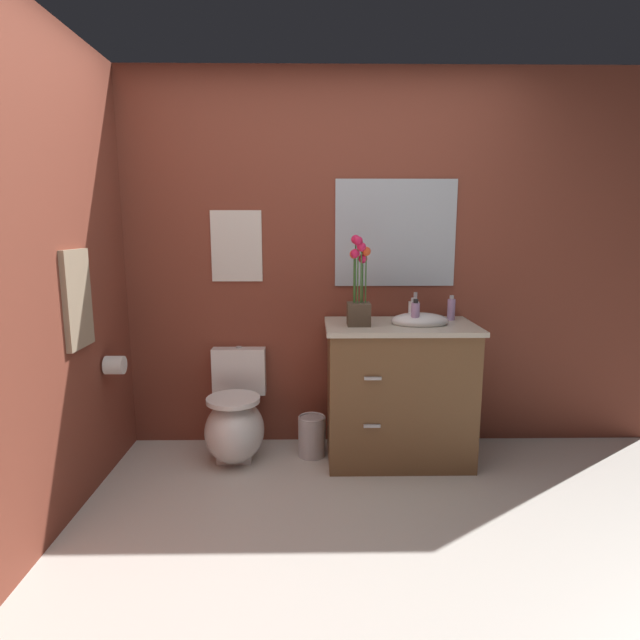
% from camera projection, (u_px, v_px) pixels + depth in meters
% --- Properties ---
extents(ground_plane, '(8.96, 8.96, 0.00)m').
position_uv_depth(ground_plane, '(334.00, 573.00, 2.27)').
color(ground_plane, beige).
extents(wall_back, '(4.18, 0.05, 2.50)m').
position_uv_depth(wall_back, '(356.00, 263.00, 3.50)').
color(wall_back, brown).
rests_on(wall_back, ground_plane).
extents(wall_left, '(0.05, 4.06, 2.50)m').
position_uv_depth(wall_left, '(43.00, 279.00, 2.45)').
color(wall_left, brown).
rests_on(wall_left, ground_plane).
extents(toilet, '(0.38, 0.59, 0.69)m').
position_uv_depth(toilet, '(236.00, 422.00, 3.37)').
color(toilet, white).
rests_on(toilet, ground_plane).
extents(vanity_cabinet, '(0.94, 0.56, 1.07)m').
position_uv_depth(vanity_cabinet, '(399.00, 390.00, 3.32)').
color(vanity_cabinet, brown).
rests_on(vanity_cabinet, ground_plane).
extents(flower_vase, '(0.14, 0.14, 0.55)m').
position_uv_depth(flower_vase, '(359.00, 294.00, 3.17)').
color(flower_vase, '#4C3D2D').
rests_on(flower_vase, vanity_cabinet).
extents(soap_bottle, '(0.05, 0.05, 0.16)m').
position_uv_depth(soap_bottle, '(451.00, 309.00, 3.37)').
color(soap_bottle, '#B28CBF').
rests_on(soap_bottle, vanity_cabinet).
extents(lotion_bottle, '(0.05, 0.05, 0.17)m').
position_uv_depth(lotion_bottle, '(415.00, 314.00, 3.17)').
color(lotion_bottle, '#B28CBF').
rests_on(lotion_bottle, vanity_cabinet).
extents(hand_wash_bottle, '(0.07, 0.07, 0.15)m').
position_uv_depth(hand_wash_bottle, '(414.00, 311.00, 3.33)').
color(hand_wash_bottle, white).
rests_on(hand_wash_bottle, vanity_cabinet).
extents(trash_bin, '(0.18, 0.18, 0.27)m').
position_uv_depth(trash_bin, '(312.00, 436.00, 3.41)').
color(trash_bin, '#B7B7BC').
rests_on(trash_bin, ground_plane).
extents(wall_poster, '(0.34, 0.01, 0.47)m').
position_uv_depth(wall_poster, '(237.00, 246.00, 3.44)').
color(wall_poster, silver).
extents(wall_mirror, '(0.80, 0.01, 0.70)m').
position_uv_depth(wall_mirror, '(395.00, 233.00, 3.44)').
color(wall_mirror, '#B2BCC6').
extents(hanging_towel, '(0.03, 0.28, 0.52)m').
position_uv_depth(hanging_towel, '(77.00, 299.00, 2.72)').
color(hanging_towel, gray).
extents(toilet_paper_roll, '(0.11, 0.11, 0.11)m').
position_uv_depth(toilet_paper_roll, '(115.00, 365.00, 3.09)').
color(toilet_paper_roll, white).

